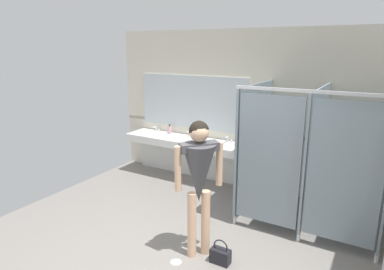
# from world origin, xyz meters

# --- Properties ---
(ground_plane) EXTENTS (5.91, 6.07, 0.10)m
(ground_plane) POSITION_xyz_m (0.00, 0.00, -0.05)
(ground_plane) COLOR gray
(wall_back) EXTENTS (5.91, 0.12, 2.85)m
(wall_back) POSITION_xyz_m (0.00, 2.79, 1.42)
(wall_back) COLOR beige
(wall_back) RESTS_ON ground_plane
(wall_back_tile_band) EXTENTS (5.91, 0.01, 0.06)m
(wall_back_tile_band) POSITION_xyz_m (0.00, 2.73, 1.05)
(wall_back_tile_band) COLOR #9E937F
(wall_back_tile_band) RESTS_ON wall_back
(vanity_counter) EXTENTS (2.46, 0.58, 0.94)m
(vanity_counter) POSITION_xyz_m (-1.33, 2.51, 0.61)
(vanity_counter) COLOR silver
(vanity_counter) RESTS_ON ground_plane
(mirror_panel) EXTENTS (2.36, 0.02, 1.03)m
(mirror_panel) POSITION_xyz_m (-1.33, 2.72, 1.49)
(mirror_panel) COLOR silver
(mirror_panel) RESTS_ON wall_back
(bathroom_stalls) EXTENTS (1.92, 1.46, 2.04)m
(bathroom_stalls) POSITION_xyz_m (1.16, 1.79, 1.07)
(bathroom_stalls) COLOR gray
(bathroom_stalls) RESTS_ON ground_plane
(person_standing) EXTENTS (0.56, 0.56, 1.72)m
(person_standing) POSITION_xyz_m (0.14, 0.37, 1.10)
(person_standing) COLOR #DBAD89
(person_standing) RESTS_ON ground_plane
(handbag) EXTENTS (0.24, 0.13, 0.31)m
(handbag) POSITION_xyz_m (0.46, 0.34, 0.10)
(handbag) COLOR black
(handbag) RESTS_ON ground_plane
(soap_dispenser) EXTENTS (0.07, 0.07, 0.19)m
(soap_dispenser) POSITION_xyz_m (-1.79, 2.60, 0.91)
(soap_dispenser) COLOR #D899B2
(soap_dispenser) RESTS_ON vanity_counter
(floor_drain_cover) EXTENTS (0.14, 0.14, 0.01)m
(floor_drain_cover) POSITION_xyz_m (-0.01, 0.08, 0.00)
(floor_drain_cover) COLOR #B7BABF
(floor_drain_cover) RESTS_ON ground_plane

